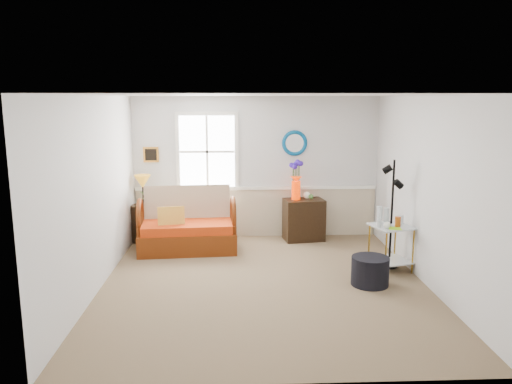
{
  "coord_description": "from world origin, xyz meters",
  "views": [
    {
      "loc": [
        -0.4,
        -6.62,
        2.56
      ],
      "look_at": [
        -0.09,
        0.47,
        1.22
      ],
      "focal_mm": 35.0,
      "sensor_mm": 36.0,
      "label": 1
    }
  ],
  "objects_px": {
    "lamp_stand": "(144,223)",
    "floor_lamp": "(392,214)",
    "loveseat": "(187,220)",
    "cabinet": "(304,220)",
    "ottoman": "(370,271)",
    "side_table": "(391,248)"
  },
  "relations": [
    {
      "from": "cabinet",
      "to": "floor_lamp",
      "type": "bearing_deg",
      "value": -62.34
    },
    {
      "from": "lamp_stand",
      "to": "floor_lamp",
      "type": "height_order",
      "value": "floor_lamp"
    },
    {
      "from": "loveseat",
      "to": "cabinet",
      "type": "bearing_deg",
      "value": 10.33
    },
    {
      "from": "loveseat",
      "to": "ottoman",
      "type": "distance_m",
      "value": 3.21
    },
    {
      "from": "side_table",
      "to": "ottoman",
      "type": "relative_size",
      "value": 1.33
    },
    {
      "from": "side_table",
      "to": "floor_lamp",
      "type": "height_order",
      "value": "floor_lamp"
    },
    {
      "from": "side_table",
      "to": "floor_lamp",
      "type": "bearing_deg",
      "value": 75.93
    },
    {
      "from": "side_table",
      "to": "ottoman",
      "type": "xyz_separation_m",
      "value": [
        -0.46,
        -0.58,
        -0.15
      ]
    },
    {
      "from": "loveseat",
      "to": "ottoman",
      "type": "xyz_separation_m",
      "value": [
        2.68,
        -1.74,
        -0.33
      ]
    },
    {
      "from": "lamp_stand",
      "to": "ottoman",
      "type": "distance_m",
      "value": 4.2
    },
    {
      "from": "side_table",
      "to": "ottoman",
      "type": "distance_m",
      "value": 0.76
    },
    {
      "from": "loveseat",
      "to": "side_table",
      "type": "xyz_separation_m",
      "value": [
        3.14,
        -1.16,
        -0.18
      ]
    },
    {
      "from": "loveseat",
      "to": "cabinet",
      "type": "xyz_separation_m",
      "value": [
        2.06,
        0.53,
        -0.15
      ]
    },
    {
      "from": "side_table",
      "to": "floor_lamp",
      "type": "relative_size",
      "value": 0.42
    },
    {
      "from": "lamp_stand",
      "to": "cabinet",
      "type": "xyz_separation_m",
      "value": [
        2.9,
        -0.02,
        0.04
      ]
    },
    {
      "from": "loveseat",
      "to": "cabinet",
      "type": "distance_m",
      "value": 2.14
    },
    {
      "from": "loveseat",
      "to": "lamp_stand",
      "type": "relative_size",
      "value": 2.39
    },
    {
      "from": "lamp_stand",
      "to": "ottoman",
      "type": "height_order",
      "value": "lamp_stand"
    },
    {
      "from": "loveseat",
      "to": "floor_lamp",
      "type": "height_order",
      "value": "floor_lamp"
    },
    {
      "from": "ottoman",
      "to": "lamp_stand",
      "type": "bearing_deg",
      "value": 146.84
    },
    {
      "from": "lamp_stand",
      "to": "side_table",
      "type": "bearing_deg",
      "value": -23.31
    },
    {
      "from": "lamp_stand",
      "to": "side_table",
      "type": "distance_m",
      "value": 4.34
    }
  ]
}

